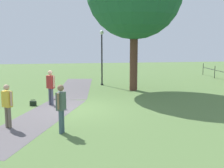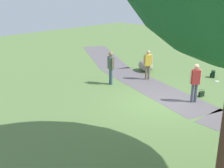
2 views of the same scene
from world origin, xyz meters
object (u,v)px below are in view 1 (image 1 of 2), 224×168
(man_near_boulder, at_px, (61,105))
(handbag_on_grass, at_px, (33,103))
(woman_with_handbag, at_px, (51,85))
(lamp_post, at_px, (102,52))
(passerby_on_path, at_px, (7,103))

(man_near_boulder, relative_size, handbag_on_grass, 5.31)
(woman_with_handbag, bearing_deg, man_near_boulder, 8.76)
(lamp_post, relative_size, man_near_boulder, 2.17)
(passerby_on_path, relative_size, handbag_on_grass, 5.02)
(lamp_post, height_order, woman_with_handbag, lamp_post)
(handbag_on_grass, bearing_deg, lamp_post, 144.99)
(passerby_on_path, bearing_deg, woman_with_handbag, 159.28)
(handbag_on_grass, bearing_deg, passerby_on_path, -7.47)
(woman_with_handbag, height_order, man_near_boulder, same)
(woman_with_handbag, relative_size, passerby_on_path, 1.06)
(passerby_on_path, height_order, handbag_on_grass, passerby_on_path)
(lamp_post, relative_size, handbag_on_grass, 11.52)
(man_near_boulder, bearing_deg, passerby_on_path, -114.12)
(lamp_post, bearing_deg, man_near_boulder, -13.61)
(lamp_post, height_order, handbag_on_grass, lamp_post)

